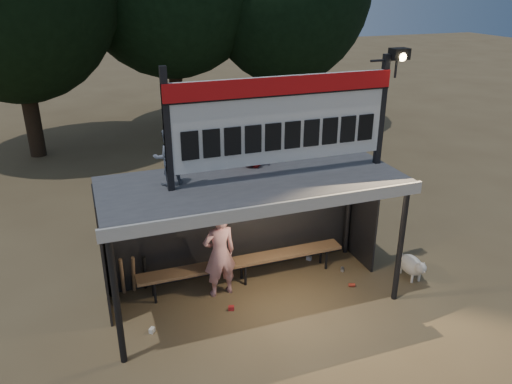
# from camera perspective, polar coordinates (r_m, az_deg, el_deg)

# --- Properties ---
(ground) EXTENTS (80.00, 80.00, 0.00)m
(ground) POSITION_cam_1_polar(r_m,az_deg,el_deg) (9.31, -0.33, -11.92)
(ground) COLOR brown
(ground) RESTS_ON ground
(player) EXTENTS (0.65, 0.47, 1.68)m
(player) POSITION_cam_1_polar(r_m,az_deg,el_deg) (8.99, -4.19, -7.03)
(player) COLOR silver
(player) RESTS_ON ground
(child_a) EXTENTS (0.48, 0.40, 0.92)m
(child_a) POSITION_cam_1_polar(r_m,az_deg,el_deg) (7.96, -10.10, 3.96)
(child_a) COLOR gray
(child_a) RESTS_ON dugout_shelter
(child_b) EXTENTS (0.54, 0.54, 0.95)m
(child_b) POSITION_cam_1_polar(r_m,az_deg,el_deg) (8.64, -0.44, 5.95)
(child_b) COLOR #AA1C1A
(child_b) RESTS_ON dugout_shelter
(dugout_shelter) EXTENTS (5.10, 2.08, 2.32)m
(dugout_shelter) POSITION_cam_1_polar(r_m,az_deg,el_deg) (8.60, -0.90, -0.89)
(dugout_shelter) COLOR #3F3F42
(dugout_shelter) RESTS_ON ground
(scoreboard_assembly) EXTENTS (4.10, 0.27, 1.99)m
(scoreboard_assembly) POSITION_cam_1_polar(r_m,az_deg,el_deg) (8.08, 3.41, 8.60)
(scoreboard_assembly) COLOR black
(scoreboard_assembly) RESTS_ON dugout_shelter
(bench) EXTENTS (4.00, 0.35, 0.48)m
(bench) POSITION_cam_1_polar(r_m,az_deg,el_deg) (9.51, -1.45, -7.99)
(bench) COLOR olive
(bench) RESTS_ON ground
(dog) EXTENTS (0.36, 0.81, 0.49)m
(dog) POSITION_cam_1_polar(r_m,az_deg,el_deg) (10.15, 17.43, -8.01)
(dog) COLOR silver
(dog) RESTS_ON ground
(bats) EXTENTS (0.47, 0.33, 0.84)m
(bats) POSITION_cam_1_polar(r_m,az_deg,el_deg) (9.41, -13.82, -9.11)
(bats) COLOR #9E7149
(bats) RESTS_ON ground
(litter) EXTENTS (3.98, 1.34, 0.08)m
(litter) POSITION_cam_1_polar(r_m,az_deg,el_deg) (9.48, 2.84, -10.94)
(litter) COLOR red
(litter) RESTS_ON ground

